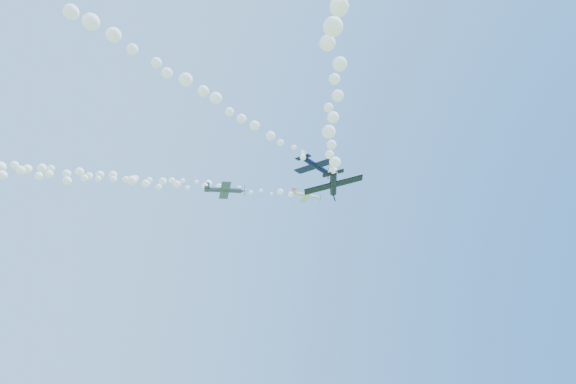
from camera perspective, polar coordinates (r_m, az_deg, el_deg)
name	(u,v)px	position (r m, az deg, el deg)	size (l,w,h in m)	color
plane_white	(306,195)	(100.67, 2.18, -0.40)	(6.38, 6.76, 2.50)	white
smoke_trail_white	(126,177)	(98.83, -18.62, 1.68)	(66.52, 19.09, 2.76)	white
plane_navy	(315,165)	(84.11, 3.24, 3.19)	(7.93, 8.38, 2.34)	#0B0E33
smoke_trail_navy	(95,22)	(63.85, -21.89, 18.23)	(73.21, 31.21, 3.12)	white
plane_grey	(225,190)	(76.90, -7.52, 0.24)	(6.72, 7.09, 1.80)	#3C4457
plane_black	(333,184)	(64.98, 5.38, 0.97)	(7.47, 7.26, 2.58)	black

